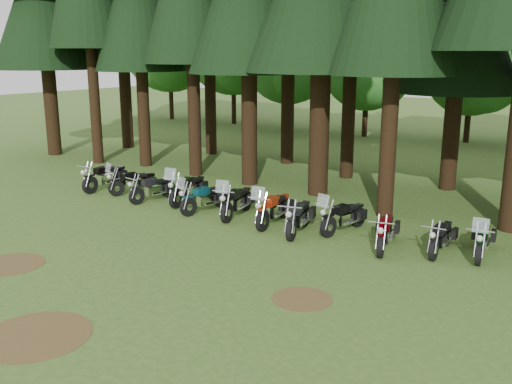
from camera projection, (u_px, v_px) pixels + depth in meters
ground at (145, 265)px, 15.07m from camera, size 120.00×120.00×0.00m
decid_0 at (171, 47)px, 46.02m from camera, size 8.00×7.78×10.00m
decid_1 at (235, 47)px, 43.08m from camera, size 7.91×7.69×9.88m
decid_2 at (291, 60)px, 39.46m from camera, size 6.72×6.53×8.40m
decid_3 at (370, 67)px, 36.71m from camera, size 6.12×5.95×7.65m
decid_4 at (476, 71)px, 34.24m from camera, size 5.93×5.76×7.41m
dirt_patch_0 at (9, 264)px, 15.11m from camera, size 1.80×1.80×0.01m
dirt_patch_1 at (302, 299)px, 13.00m from camera, size 1.40×1.40×0.01m
dirt_patch_2 at (36, 336)px, 11.31m from camera, size 2.20×2.20×0.01m
motorcycle_0 at (106, 178)px, 23.23m from camera, size 0.36×2.39×0.97m
motorcycle_1 at (134, 183)px, 22.58m from camera, size 0.98×2.10×1.35m
motorcycle_2 at (153, 190)px, 21.48m from camera, size 0.44×2.10×0.86m
motorcycle_3 at (188, 190)px, 21.16m from camera, size 0.70×2.45×1.54m
motorcycle_4 at (205, 199)px, 19.99m from camera, size 0.65×2.26×1.42m
motorcycle_5 at (236, 202)px, 19.42m from camera, size 0.81×2.39×1.51m
motorcycle_6 at (274, 210)px, 18.51m from camera, size 0.60×2.40×1.50m
motorcycle_7 at (299, 218)px, 17.66m from camera, size 0.73×2.29×0.95m
motorcycle_8 at (343, 217)px, 17.75m from camera, size 0.69×2.23×1.40m
motorcycle_9 at (385, 233)px, 16.24m from camera, size 0.69×2.19×0.91m
motorcycle_10 at (441, 238)px, 15.91m from camera, size 0.33×2.06×0.84m
motorcycle_11 at (482, 241)px, 15.60m from camera, size 0.58×2.19×1.37m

